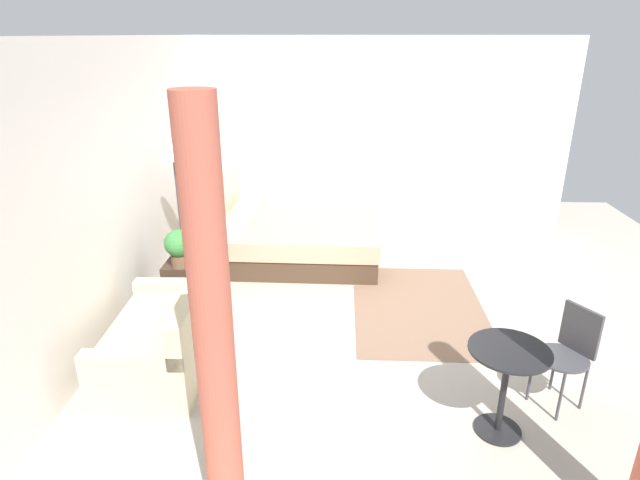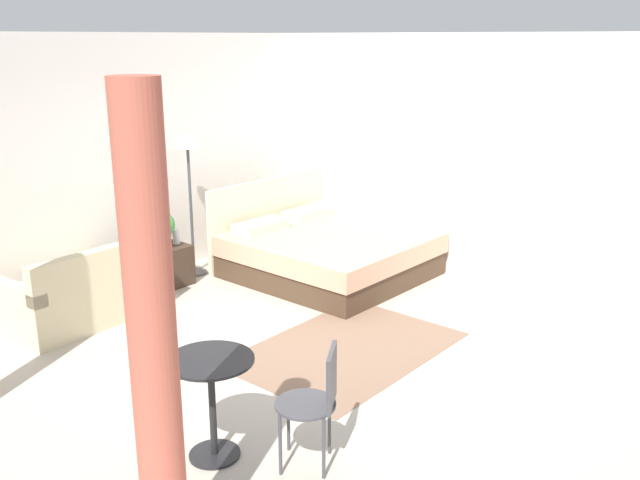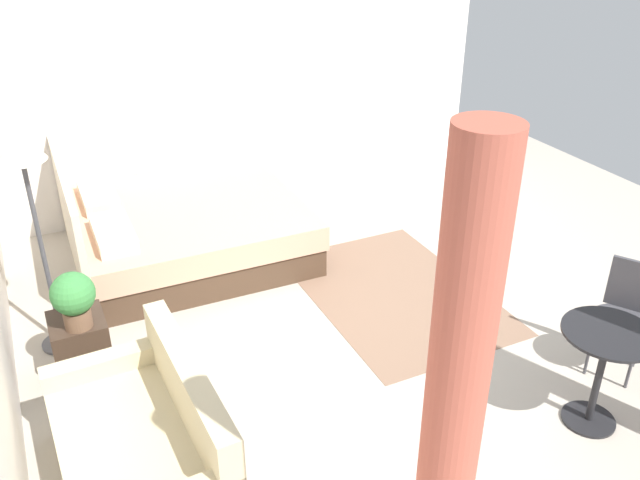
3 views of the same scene
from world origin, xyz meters
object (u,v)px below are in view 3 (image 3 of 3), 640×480
(bed, at_px, (181,228))
(floor_lamp, at_px, (25,173))
(vase, at_px, (70,302))
(balcony_table, at_px, (603,361))
(couch, at_px, (145,451))
(cafe_chair_near_window, at_px, (626,307))
(potted_plant, at_px, (74,297))
(nightstand, at_px, (81,346))

(bed, relative_size, floor_lamp, 1.24)
(vase, xyz_separation_m, balcony_table, (-2.15, -3.06, -0.05))
(couch, height_order, balcony_table, couch)
(balcony_table, xyz_separation_m, cafe_chair_near_window, (0.39, -0.62, 0.01))
(potted_plant, bearing_deg, bed, -36.08)
(bed, distance_m, vase, 1.81)
(balcony_table, bearing_deg, nightstand, 56.31)
(nightstand, bearing_deg, floor_lamp, 14.77)
(bed, xyz_separation_m, cafe_chair_near_window, (-3.12, -2.51, 0.24))
(floor_lamp, bearing_deg, bed, -51.16)
(floor_lamp, bearing_deg, potted_plant, -166.58)
(couch, xyz_separation_m, balcony_table, (-0.74, -2.85, 0.23))
(couch, xyz_separation_m, nightstand, (1.29, 0.19, -0.04))
(nightstand, xyz_separation_m, balcony_table, (-2.03, -3.05, 0.28))
(floor_lamp, distance_m, balcony_table, 4.13)
(nightstand, bearing_deg, potted_plant, -172.73)
(couch, bearing_deg, nightstand, 8.44)
(nightstand, distance_m, floor_lamp, 1.32)
(nightstand, distance_m, potted_plant, 0.49)
(nightstand, bearing_deg, bed, -38.19)
(vase, distance_m, balcony_table, 3.74)
(cafe_chair_near_window, bearing_deg, balcony_table, 121.78)
(couch, relative_size, potted_plant, 3.40)
(nightstand, distance_m, cafe_chair_near_window, 4.03)
(cafe_chair_near_window, bearing_deg, vase, 64.39)
(couch, bearing_deg, potted_plant, 8.54)
(floor_lamp, bearing_deg, nightstand, -165.23)
(bed, xyz_separation_m, balcony_table, (-3.50, -1.89, 0.23))
(balcony_table, bearing_deg, cafe_chair_near_window, -58.22)
(balcony_table, height_order, cafe_chair_near_window, cafe_chair_near_window)
(vase, xyz_separation_m, cafe_chair_near_window, (-1.77, -3.68, -0.04))
(floor_lamp, distance_m, cafe_chair_near_window, 4.43)
(bed, height_order, cafe_chair_near_window, bed)
(couch, height_order, nightstand, couch)
(cafe_chair_near_window, bearing_deg, floor_lamp, 61.09)
(potted_plant, xyz_separation_m, balcony_table, (-1.93, -3.03, -0.21))
(floor_lamp, bearing_deg, vase, -162.29)
(vase, bearing_deg, potted_plant, -173.20)
(floor_lamp, height_order, balcony_table, floor_lamp)
(nightstand, relative_size, potted_plant, 1.11)
(nightstand, xyz_separation_m, cafe_chair_near_window, (-1.65, -3.67, 0.29))
(bed, height_order, potted_plant, bed)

